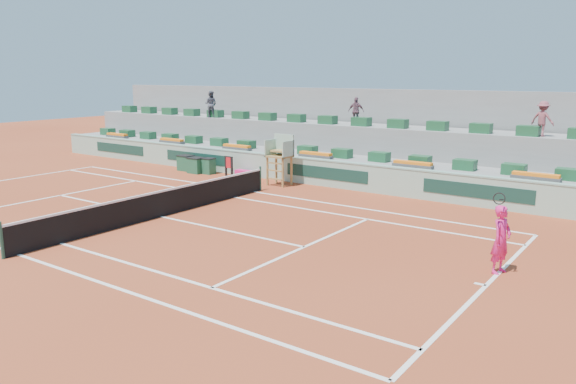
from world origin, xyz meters
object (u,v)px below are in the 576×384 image
object	(u,v)px
player_bag	(243,174)
tennis_player	(501,239)
drink_cooler_a	(208,166)
umpire_chair	(281,153)

from	to	relation	value
player_bag	tennis_player	size ratio (longest dim) A/B	0.37
drink_cooler_a	tennis_player	bearing A→B (deg)	-21.41
player_bag	tennis_player	world-z (taller)	tennis_player
umpire_chair	tennis_player	size ratio (longest dim) A/B	1.05
umpire_chair	player_bag	bearing A→B (deg)	169.89
player_bag	tennis_player	bearing A→B (deg)	-25.11
umpire_chair	tennis_player	bearing A→B (deg)	-28.16
player_bag	umpire_chair	xyz separation A→B (m)	(2.72, -0.49, 1.35)
player_bag	drink_cooler_a	distance (m)	2.20
umpire_chair	tennis_player	world-z (taller)	umpire_chair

